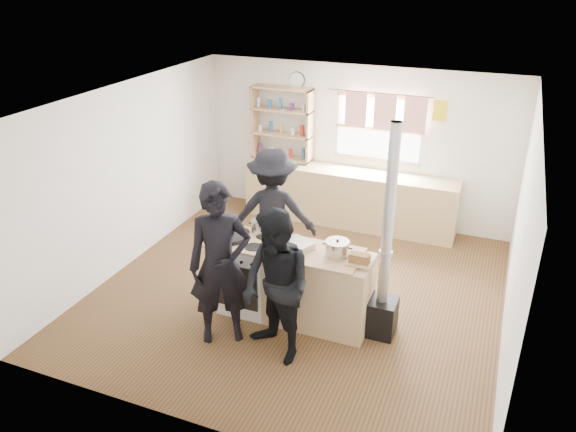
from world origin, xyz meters
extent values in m
cube|color=brown|center=(0.00, 0.00, -0.01)|extent=(5.00, 5.00, 0.01)
cube|color=tan|center=(0.00, 2.22, 0.45)|extent=(3.40, 0.55, 0.90)
cube|color=tan|center=(-1.20, 2.34, 0.94)|extent=(1.00, 0.28, 0.03)
cube|color=tan|center=(-1.20, 2.34, 1.33)|extent=(1.00, 0.28, 0.03)
cube|color=tan|center=(-1.20, 2.34, 1.74)|extent=(1.00, 0.28, 0.03)
cube|color=tan|center=(-1.20, 2.34, 2.08)|extent=(1.00, 0.28, 0.03)
cube|color=tan|center=(-1.68, 2.34, 1.50)|extent=(0.04, 0.28, 1.20)
cube|color=tan|center=(-0.72, 2.34, 1.50)|extent=(0.04, 0.28, 1.20)
cylinder|color=silver|center=(0.64, 2.22, 1.05)|extent=(0.10, 0.10, 0.31)
cube|color=white|center=(-0.45, -0.55, 0.45)|extent=(0.60, 0.60, 0.90)
cube|color=tan|center=(0.45, -0.55, 0.45)|extent=(1.20, 0.60, 0.90)
cube|color=tan|center=(0.00, -0.55, 0.92)|extent=(1.84, 0.64, 0.03)
cylinder|color=black|center=(-0.60, -0.63, 0.96)|extent=(0.38, 0.38, 0.05)
cylinder|color=#2D6121|center=(-0.60, -0.63, 0.97)|extent=(0.26, 0.26, 0.02)
cube|color=silver|center=(0.17, -0.53, 0.97)|extent=(0.42, 0.40, 0.08)
cube|color=brown|center=(0.17, -0.53, 0.99)|extent=(0.36, 0.34, 0.02)
cylinder|color=silver|center=(-0.38, -0.33, 1.01)|extent=(0.22, 0.22, 0.15)
cylinder|color=silver|center=(-0.38, -0.33, 1.09)|extent=(0.23, 0.23, 0.01)
sphere|color=black|center=(-0.38, -0.33, 1.10)|extent=(0.03, 0.03, 0.03)
cylinder|color=#B6B6B8|center=(0.65, -0.53, 1.01)|extent=(0.26, 0.26, 0.17)
cylinder|color=#B6B6B8|center=(0.65, -0.53, 1.10)|extent=(0.27, 0.27, 0.01)
sphere|color=black|center=(0.65, -0.53, 1.12)|extent=(0.03, 0.03, 0.03)
cube|color=tan|center=(0.93, -0.62, 0.94)|extent=(0.28, 0.20, 0.02)
cube|color=olive|center=(0.93, -0.62, 1.00)|extent=(0.22, 0.11, 0.10)
cube|color=black|center=(1.18, -0.48, 0.22)|extent=(0.35, 0.35, 0.44)
cylinder|color=#ADADB2|center=(1.18, -0.48, 1.47)|extent=(0.12, 0.12, 2.06)
imported|color=black|center=(-0.46, -1.21, 0.94)|extent=(0.82, 0.74, 1.88)
imported|color=black|center=(0.23, -1.28, 0.85)|extent=(1.04, 0.97, 1.71)
imported|color=black|center=(-0.51, 0.34, 0.88)|extent=(1.29, 0.98, 1.77)
camera|label=1|loc=(2.19, -5.83, 3.95)|focal=35.00mm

